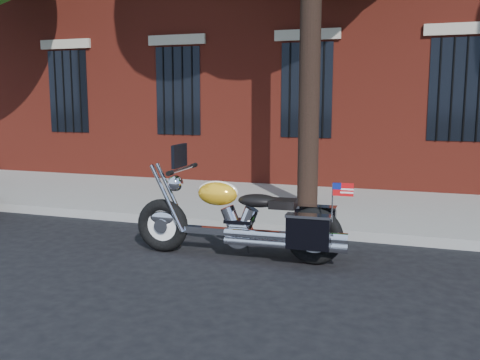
% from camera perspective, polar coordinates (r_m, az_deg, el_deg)
% --- Properties ---
extents(ground, '(120.00, 120.00, 0.00)m').
position_cam_1_polar(ground, '(7.01, -1.82, -8.13)').
color(ground, black).
rests_on(ground, ground).
extents(curb, '(40.00, 0.16, 0.15)m').
position_cam_1_polar(curb, '(8.25, 1.58, -5.01)').
color(curb, gray).
rests_on(curb, ground).
extents(sidewalk, '(40.00, 3.60, 0.15)m').
position_cam_1_polar(sidewalk, '(10.02, 4.78, -2.60)').
color(sidewalk, gray).
rests_on(sidewalk, ground).
extents(motorcycle, '(2.87, 0.86, 1.44)m').
position_cam_1_polar(motorcycle, '(6.76, 0.66, -4.47)').
color(motorcycle, black).
rests_on(motorcycle, ground).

